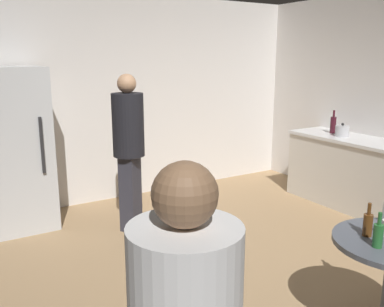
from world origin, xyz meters
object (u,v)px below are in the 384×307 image
refrigerator (16,150)px  person_in_black_shirt (129,141)px  wine_bottle_on_counter (333,124)px  beer_bottle_brown (368,224)px  kettle (342,131)px  beer_bottle_green (378,235)px

refrigerator → person_in_black_shirt: 1.26m
refrigerator → wine_bottle_on_counter: refrigerator is taller
wine_bottle_on_counter → beer_bottle_brown: (-2.13, -2.14, -0.20)m
kettle → person_in_black_shirt: size_ratio=0.14×
kettle → beer_bottle_brown: kettle is taller
kettle → beer_bottle_brown: (-2.05, -1.92, -0.15)m
beer_bottle_brown → refrigerator: bearing=117.4°
wine_bottle_on_counter → person_in_black_shirt: size_ratio=0.18×
beer_bottle_green → wine_bottle_on_counter: bearing=45.7°
kettle → wine_bottle_on_counter: 0.24m
kettle → wine_bottle_on_counter: size_ratio=0.79×
beer_bottle_brown → person_in_black_shirt: bearing=104.3°
refrigerator → beer_bottle_green: 3.73m
wine_bottle_on_counter → beer_bottle_brown: wine_bottle_on_counter is taller
wine_bottle_on_counter → beer_bottle_green: bearing=-134.3°
kettle → wine_bottle_on_counter: bearing=70.4°
beer_bottle_green → beer_bottle_brown: bearing=57.0°
refrigerator → kettle: refrigerator is taller
kettle → beer_bottle_green: 2.98m
person_in_black_shirt → wine_bottle_on_counter: bearing=43.5°
kettle → beer_bottle_brown: 2.81m
refrigerator → kettle: (3.73, -1.31, 0.07)m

